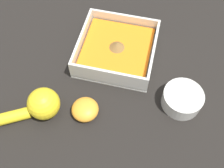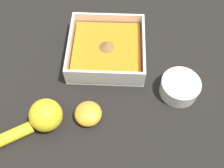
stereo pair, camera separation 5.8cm
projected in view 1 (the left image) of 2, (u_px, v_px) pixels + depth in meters
The scene contains 5 objects.
ground_plane at pixel (127, 62), 0.65m from camera, with size 4.00×4.00×0.00m, color black.
square_dish at pixel (117, 51), 0.65m from camera, with size 0.18×0.18×0.05m.
spice_bowl at pixel (182, 99), 0.58m from camera, with size 0.09×0.09×0.04m.
lemon_squeezer at pixel (37, 106), 0.55m from camera, with size 0.16×0.11×0.07m.
lemon_half at pixel (85, 109), 0.56m from camera, with size 0.06×0.06×0.03m.
Camera 1 is at (0.05, -0.38, 0.53)m, focal length 42.00 mm.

